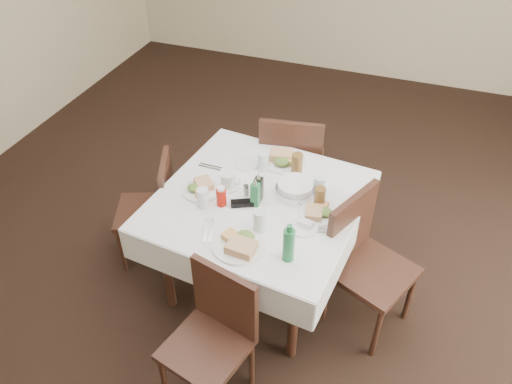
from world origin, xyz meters
TOP-DOWN VIEW (x-y plane):
  - ground_plane at (0.00, 0.00)m, footprint 7.00×7.00m
  - room_shell at (0.00, 0.00)m, footprint 6.04×7.04m
  - dining_table at (-0.17, -0.03)m, footprint 1.33×1.33m
  - chair_north at (-0.17, 0.70)m, footprint 0.51×0.51m
  - chair_south at (-0.14, -0.81)m, footprint 0.49×0.49m
  - chair_east at (0.50, -0.05)m, footprint 0.58×0.58m
  - chair_west at (-0.94, 0.00)m, footprint 0.51×0.51m
  - meal_north at (-0.14, 0.38)m, footprint 0.29×0.29m
  - meal_south at (-0.13, -0.45)m, footprint 0.29×0.29m
  - meal_east at (0.21, -0.05)m, footprint 0.23×0.23m
  - meal_west at (-0.54, -0.08)m, footprint 0.24×0.24m
  - side_plate_a at (-0.37, 0.28)m, footprint 0.16×0.16m
  - side_plate_b at (0.16, -0.19)m, footprint 0.17×0.17m
  - water_n at (-0.24, 0.26)m, footprint 0.07×0.07m
  - water_s at (-0.07, -0.29)m, footprint 0.08×0.08m
  - water_e at (0.16, 0.14)m, footprint 0.07×0.07m
  - water_w at (-0.46, -0.21)m, footprint 0.07×0.07m
  - iced_tea_a at (-0.03, 0.29)m, footprint 0.07×0.07m
  - iced_tea_b at (0.19, 0.02)m, footprint 0.07×0.07m
  - bread_basket at (0.02, 0.09)m, footprint 0.25×0.25m
  - oil_cruet_dark at (-0.17, -0.03)m, footprint 0.05×0.05m
  - oil_cruet_green at (-0.17, -0.09)m, footprint 0.05×0.05m
  - ketchup_bottle at (-0.36, -0.16)m, footprint 0.06×0.06m
  - salt_shaker at (-0.25, -0.03)m, footprint 0.03×0.03m
  - pepper_shaker at (-0.18, -0.04)m, footprint 0.04×0.04m
  - coffee_mug at (-0.39, 0.01)m, footprint 0.15×0.14m
  - sunglasses at (-0.24, -0.12)m, footprint 0.16×0.11m
  - green_bottle at (0.14, -0.44)m, footprint 0.06×0.06m
  - sugar_caddy at (0.16, -0.18)m, footprint 0.09×0.06m
  - cutlery_n at (-0.03, 0.34)m, footprint 0.06×0.19m
  - cutlery_s at (-0.34, -0.39)m, footprint 0.11×0.20m
  - cutlery_e at (0.24, -0.18)m, footprint 0.17×0.07m
  - cutlery_w at (-0.58, 0.16)m, footprint 0.16×0.04m

SIDE VIEW (x-z plane):
  - ground_plane at x=0.00m, z-range 0.00..0.00m
  - chair_west at x=-0.94m, z-range 0.06..0.88m
  - chair_south at x=-0.14m, z-range 0.06..0.91m
  - chair_east at x=0.50m, z-range 0.07..0.99m
  - chair_north at x=-0.17m, z-range 0.07..1.02m
  - dining_table at x=-0.17m, z-range 0.29..1.05m
  - cutlery_w at x=-0.58m, z-range 0.76..0.77m
  - cutlery_e at x=0.24m, z-range 0.76..0.77m
  - cutlery_n at x=-0.03m, z-range 0.76..0.77m
  - cutlery_s at x=-0.34m, z-range 0.76..0.77m
  - side_plate_a at x=-0.37m, z-range 0.76..0.77m
  - side_plate_b at x=0.16m, z-range 0.76..0.77m
  - sunglasses at x=-0.24m, z-range 0.76..0.79m
  - meal_east at x=0.21m, z-range 0.76..0.81m
  - meal_west at x=-0.54m, z-range 0.76..0.81m
  - sugar_caddy at x=0.16m, z-range 0.76..0.81m
  - meal_north at x=-0.14m, z-range 0.76..0.82m
  - meal_south at x=-0.13m, z-range 0.76..0.82m
  - salt_shaker at x=-0.25m, z-range 0.76..0.84m
  - bread_basket at x=0.02m, z-range 0.76..0.84m
  - pepper_shaker at x=-0.18m, z-range 0.76..0.85m
  - coffee_mug at x=-0.39m, z-range 0.76..0.86m
  - ketchup_bottle at x=-0.36m, z-range 0.76..0.89m
  - water_w at x=-0.46m, z-range 0.76..0.89m
  - water_n at x=-0.24m, z-range 0.76..0.89m
  - water_e at x=0.16m, z-range 0.76..0.89m
  - iced_tea_b at x=0.19m, z-range 0.76..0.90m
  - water_s at x=-0.07m, z-range 0.76..0.91m
  - iced_tea_a at x=-0.03m, z-range 0.76..0.91m
  - oil_cruet_dark at x=-0.17m, z-range 0.75..0.95m
  - oil_cruet_green at x=-0.17m, z-range 0.75..0.95m
  - green_bottle at x=0.14m, z-range 0.75..0.99m
  - room_shell at x=0.00m, z-range 0.31..3.11m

